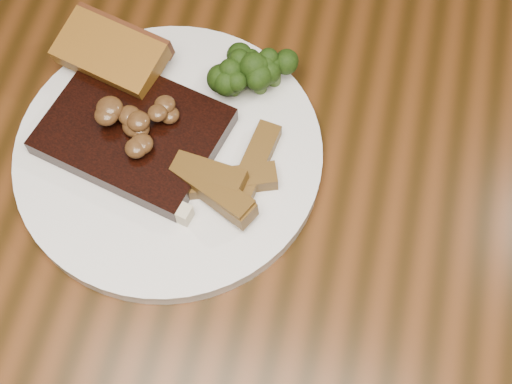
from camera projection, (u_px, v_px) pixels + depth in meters
ground at (252, 381)px, 1.30m from camera, size 4.50×4.50×0.00m
dining_table at (248, 253)px, 0.71m from camera, size 1.60×0.90×0.75m
plate at (169, 155)px, 0.65m from camera, size 0.33×0.33×0.01m
steak at (134, 132)px, 0.64m from camera, size 0.17×0.15×0.02m
steak_bone at (117, 184)px, 0.62m from camera, size 0.15×0.05×0.02m
mushroom_pile at (131, 117)px, 0.62m from camera, size 0.07×0.07×0.03m
garlic_bread at (114, 66)px, 0.67m from camera, size 0.11×0.08×0.02m
potato_wedges at (246, 181)px, 0.62m from camera, size 0.10×0.10×0.02m
broccoli_cluster at (260, 77)px, 0.65m from camera, size 0.07×0.07×0.04m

